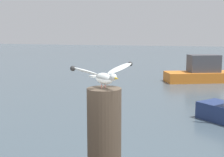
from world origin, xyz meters
TOP-DOWN VIEW (x-y plane):
  - mooring_post at (-0.74, -0.26)m, footprint 0.30×0.30m
  - seagull at (-0.74, -0.26)m, footprint 0.47×0.57m
  - boat_orange at (1.13, 16.45)m, footprint 6.16×3.57m

SIDE VIEW (x-z plane):
  - boat_orange at x=1.13m, z-range -0.49..1.40m
  - mooring_post at x=-0.74m, z-range 1.36..2.41m
  - seagull at x=-0.74m, z-range 2.42..2.64m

